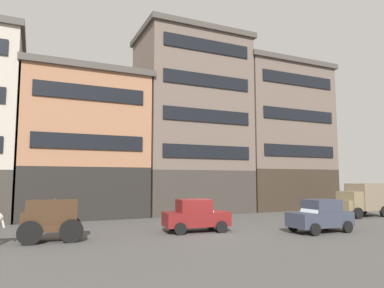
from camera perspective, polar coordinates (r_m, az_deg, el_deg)
ground_plane at (r=20.34m, az=2.79°, el=-14.21°), size 120.00×120.00×0.00m
building_center_left at (r=29.63m, az=-17.36°, el=0.03°), size 9.88×7.24×11.60m
building_center_right at (r=32.58m, az=-0.11°, el=3.60°), size 10.12×7.24×16.47m
building_far_right at (r=37.65m, az=13.79°, el=1.28°), size 10.45×7.24×14.88m
cargo_wagon at (r=18.46m, az=-22.15°, el=-11.09°), size 3.00×1.71×1.98m
delivery_truck_near at (r=31.26m, az=26.02°, el=-8.04°), size 4.41×2.26×2.62m
sedan_dark at (r=20.27m, az=0.61°, el=-11.65°), size 3.85×2.17×1.83m
sedan_light at (r=21.40m, az=20.27°, el=-10.98°), size 3.72×1.90×1.83m
pedestrian_officer at (r=23.69m, az=-21.63°, el=-10.22°), size 0.50×0.50×1.79m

